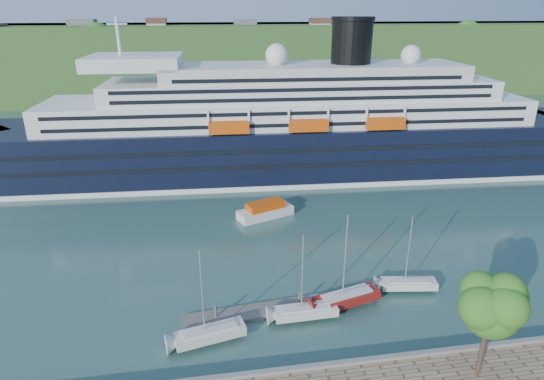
% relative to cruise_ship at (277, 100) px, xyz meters
% --- Properties ---
extents(ground, '(400.00, 400.00, 0.00)m').
position_rel_cruise_ship_xyz_m(ground, '(-6.08, -50.97, -13.98)').
color(ground, '#31584E').
rests_on(ground, ground).
extents(far_hillside, '(400.00, 50.00, 24.00)m').
position_rel_cruise_ship_xyz_m(far_hillside, '(-6.08, 94.03, -1.98)').
color(far_hillside, '#3E6327').
rests_on(far_hillside, ground).
extents(quay_coping, '(220.00, 0.50, 0.30)m').
position_rel_cruise_ship_xyz_m(quay_coping, '(-6.08, -51.17, -12.83)').
color(quay_coping, slate).
rests_on(quay_coping, promenade).
extents(cruise_ship, '(125.28, 24.63, 27.96)m').
position_rel_cruise_ship_xyz_m(cruise_ship, '(0.00, 0.00, 0.00)').
color(cruise_ship, black).
rests_on(cruise_ship, ground).
extents(promenade_tree, '(6.11, 6.11, 10.12)m').
position_rel_cruise_ship_xyz_m(promenade_tree, '(7.84, -53.73, -7.92)').
color(promenade_tree, '#2F6C1C').
rests_on(promenade_tree, promenade).
extents(floating_pontoon, '(19.89, 4.30, 0.44)m').
position_rel_cruise_ship_xyz_m(floating_pontoon, '(-6.77, -41.61, -13.76)').
color(floating_pontoon, '#66605A').
rests_on(floating_pontoon, ground).
extents(sailboat_white_near, '(7.52, 3.54, 9.37)m').
position_rel_cruise_ship_xyz_m(sailboat_white_near, '(-13.95, -45.38, -9.30)').
color(sailboat_white_near, silver).
rests_on(sailboat_white_near, ground).
extents(sailboat_red, '(8.15, 4.11, 10.14)m').
position_rel_cruise_ship_xyz_m(sailboat_red, '(0.30, -42.10, -8.91)').
color(sailboat_red, maroon).
rests_on(sailboat_red, ground).
extents(sailboat_white_far, '(6.84, 2.77, 8.58)m').
position_rel_cruise_ship_xyz_m(sailboat_white_far, '(7.93, -40.42, -9.69)').
color(sailboat_white_far, silver).
rests_on(sailboat_white_far, ground).
extents(tender_launch, '(8.97, 5.77, 2.35)m').
position_rel_cruise_ship_xyz_m(tender_launch, '(-4.88, -18.83, -12.81)').
color(tender_launch, '#D14A0C').
rests_on(tender_launch, ground).
extents(sailboat_extra, '(7.05, 2.14, 9.04)m').
position_rel_cruise_ship_xyz_m(sailboat_extra, '(-4.38, -43.46, -9.46)').
color(sailboat_extra, silver).
rests_on(sailboat_extra, ground).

